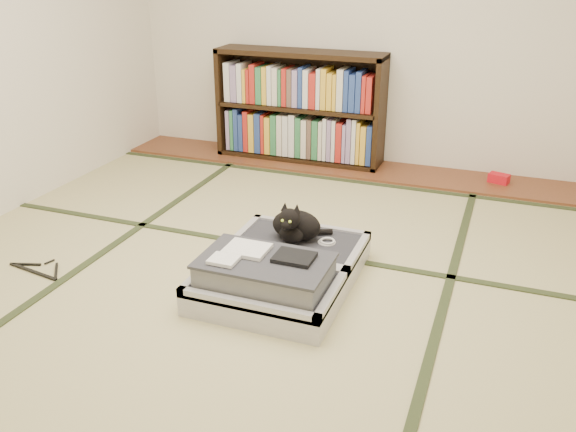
% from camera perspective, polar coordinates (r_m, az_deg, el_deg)
% --- Properties ---
extents(floor, '(4.50, 4.50, 0.00)m').
position_cam_1_polar(floor, '(3.39, -2.89, -5.98)').
color(floor, '#C2C281').
rests_on(floor, ground).
extents(wood_strip, '(4.00, 0.50, 0.02)m').
position_cam_1_polar(wood_strip, '(5.12, 6.01, 4.52)').
color(wood_strip, brown).
rests_on(wood_strip, ground).
extents(red_item, '(0.17, 0.13, 0.07)m').
position_cam_1_polar(red_item, '(4.99, 19.13, 3.36)').
color(red_item, red).
rests_on(red_item, wood_strip).
extents(room_shell, '(4.50, 4.50, 4.50)m').
position_cam_1_polar(room_shell, '(2.96, -3.50, 19.52)').
color(room_shell, white).
rests_on(room_shell, ground).
extents(tatami_borders, '(4.00, 4.50, 0.01)m').
position_cam_1_polar(tatami_borders, '(3.79, 0.06, -2.49)').
color(tatami_borders, '#2D381E').
rests_on(tatami_borders, ground).
extents(bookcase, '(1.42, 0.32, 0.92)m').
position_cam_1_polar(bookcase, '(5.20, 1.10, 10.00)').
color(bookcase, black).
rests_on(bookcase, wood_strip).
extents(suitcase, '(0.74, 0.98, 0.29)m').
position_cam_1_polar(suitcase, '(3.26, -0.80, -5.12)').
color(suitcase, silver).
rests_on(suitcase, floor).
extents(cat, '(0.33, 0.33, 0.26)m').
position_cam_1_polar(cat, '(3.45, 0.67, -0.89)').
color(cat, black).
rests_on(cat, suitcase).
extents(cable_coil, '(0.10, 0.10, 0.02)m').
position_cam_1_polar(cable_coil, '(3.47, 3.67, -2.42)').
color(cable_coil, white).
rests_on(cable_coil, suitcase).
extents(hanger, '(0.38, 0.20, 0.01)m').
position_cam_1_polar(hanger, '(3.75, -22.39, -4.64)').
color(hanger, black).
rests_on(hanger, floor).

